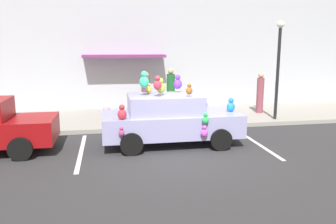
{
  "coord_description": "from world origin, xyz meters",
  "views": [
    {
      "loc": [
        -1.94,
        -8.76,
        3.02
      ],
      "look_at": [
        -0.01,
        1.89,
        0.9
      ],
      "focal_mm": 36.54,
      "sensor_mm": 36.0,
      "label": 1
    }
  ],
  "objects_px": {
    "pedestrian_near_shopfront": "(171,93)",
    "pedestrian_by_lamp": "(146,94)",
    "teddy_bear_on_sidewalk": "(107,116)",
    "pedestrian_walking_past": "(260,94)",
    "street_lamp_post": "(278,60)",
    "plush_covered_car": "(170,119)"
  },
  "relations": [
    {
      "from": "street_lamp_post",
      "to": "pedestrian_by_lamp",
      "type": "bearing_deg",
      "value": 157.95
    },
    {
      "from": "plush_covered_car",
      "to": "pedestrian_by_lamp",
      "type": "distance_m",
      "value": 4.21
    },
    {
      "from": "plush_covered_car",
      "to": "street_lamp_post",
      "type": "height_order",
      "value": "street_lamp_post"
    },
    {
      "from": "pedestrian_near_shopfront",
      "to": "pedestrian_walking_past",
      "type": "xyz_separation_m",
      "value": [
        3.84,
        -0.33,
        -0.08
      ]
    },
    {
      "from": "pedestrian_near_shopfront",
      "to": "pedestrian_by_lamp",
      "type": "xyz_separation_m",
      "value": [
        -1.01,
        0.33,
        -0.08
      ]
    },
    {
      "from": "plush_covered_car",
      "to": "teddy_bear_on_sidewalk",
      "type": "bearing_deg",
      "value": 125.9
    },
    {
      "from": "teddy_bear_on_sidewalk",
      "to": "plush_covered_car",
      "type": "bearing_deg",
      "value": -54.1
    },
    {
      "from": "street_lamp_post",
      "to": "teddy_bear_on_sidewalk",
      "type": "bearing_deg",
      "value": 176.34
    },
    {
      "from": "pedestrian_near_shopfront",
      "to": "pedestrian_walking_past",
      "type": "distance_m",
      "value": 3.85
    },
    {
      "from": "teddy_bear_on_sidewalk",
      "to": "street_lamp_post",
      "type": "xyz_separation_m",
      "value": [
        6.56,
        -0.42,
        2.04
      ]
    },
    {
      "from": "plush_covered_car",
      "to": "pedestrian_by_lamp",
      "type": "height_order",
      "value": "plush_covered_car"
    },
    {
      "from": "teddy_bear_on_sidewalk",
      "to": "pedestrian_by_lamp",
      "type": "bearing_deg",
      "value": 43.26
    },
    {
      "from": "plush_covered_car",
      "to": "teddy_bear_on_sidewalk",
      "type": "distance_m",
      "value": 3.27
    },
    {
      "from": "teddy_bear_on_sidewalk",
      "to": "pedestrian_near_shopfront",
      "type": "bearing_deg",
      "value": 24.85
    },
    {
      "from": "plush_covered_car",
      "to": "pedestrian_walking_past",
      "type": "height_order",
      "value": "plush_covered_car"
    },
    {
      "from": "plush_covered_car",
      "to": "pedestrian_near_shopfront",
      "type": "height_order",
      "value": "plush_covered_car"
    },
    {
      "from": "street_lamp_post",
      "to": "pedestrian_near_shopfront",
      "type": "height_order",
      "value": "street_lamp_post"
    },
    {
      "from": "plush_covered_car",
      "to": "teddy_bear_on_sidewalk",
      "type": "height_order",
      "value": "plush_covered_car"
    },
    {
      "from": "street_lamp_post",
      "to": "pedestrian_walking_past",
      "type": "bearing_deg",
      "value": 92.07
    },
    {
      "from": "pedestrian_by_lamp",
      "to": "street_lamp_post",
      "type": "bearing_deg",
      "value": -22.05
    },
    {
      "from": "plush_covered_car",
      "to": "pedestrian_walking_past",
      "type": "xyz_separation_m",
      "value": [
        4.61,
        3.54,
        0.17
      ]
    },
    {
      "from": "pedestrian_near_shopfront",
      "to": "pedestrian_by_lamp",
      "type": "height_order",
      "value": "pedestrian_near_shopfront"
    }
  ]
}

